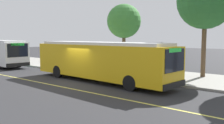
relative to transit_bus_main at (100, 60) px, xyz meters
The scene contains 10 objects.
ground_plane 2.19m from the transit_bus_main, 136.92° to the right, with size 120.00×120.00×0.00m, color #2B2B2D.
sidewalk_curb 5.34m from the transit_bus_main, 102.18° to the left, with size 44.00×6.40×0.15m, color gray.
lane_stripe_center 3.75m from the transit_bus_main, 108.57° to the right, with size 36.00×0.14×0.01m, color #E0D64C.
transit_bus_main is the anchor object (origin of this frame).
bus_shelter 5.00m from the transit_bus_main, 84.22° to the left, with size 2.90×1.60×2.48m.
waiting_bench 5.08m from the transit_bus_main, 83.72° to the left, with size 1.60×0.48×0.95m.
route_sign_post 4.52m from the transit_bus_main, 33.16° to the left, with size 0.44×0.08×2.80m.
pedestrian_commuter 2.83m from the transit_bus_main, 79.48° to the left, with size 0.24×0.40×1.69m.
street_tree_near_shelter 9.41m from the transit_bus_main, 48.79° to the left, with size 4.40×4.40×8.18m.
street_tree_upstreet 8.78m from the transit_bus_main, 114.77° to the left, with size 3.55×3.55×6.59m.
Camera 1 is at (13.83, -12.75, 3.34)m, focal length 40.48 mm.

